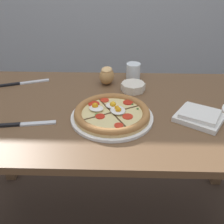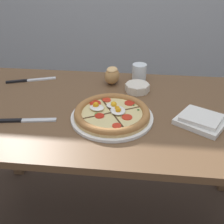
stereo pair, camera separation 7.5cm
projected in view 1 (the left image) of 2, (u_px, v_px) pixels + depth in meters
The scene contains 9 objects.
ground_plane at pixel (111, 221), 1.57m from camera, with size 12.00×12.00×0.00m, color #3D2D23.
dining_table at pixel (111, 128), 1.25m from camera, with size 1.44×0.76×0.74m.
pizza at pixel (112, 114), 1.11m from camera, with size 0.33×0.33×0.05m.
ramekin_bowl at pixel (133, 87), 1.33m from camera, with size 0.12×0.12×0.04m.
napkin_folded at pixel (200, 116), 1.10m from camera, with size 0.22×0.22×0.04m.
bread_piece_near at pixel (107, 75), 1.38m from camera, with size 0.09×0.11×0.09m.
knife_main at pixel (23, 83), 1.40m from camera, with size 0.24×0.10×0.01m.
knife_spare at pixel (24, 124), 1.08m from camera, with size 0.23×0.05×0.01m.
water_glass at pixel (133, 72), 1.43m from camera, with size 0.07×0.07×0.08m.
Camera 1 is at (0.04, -1.03, 1.34)m, focal length 45.00 mm.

